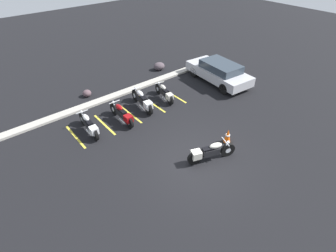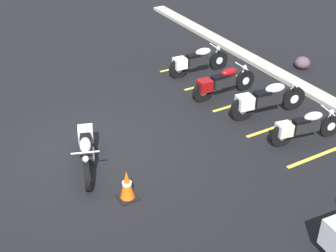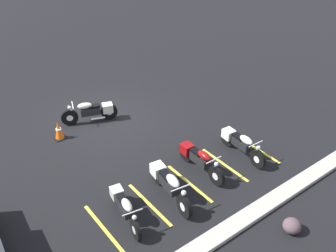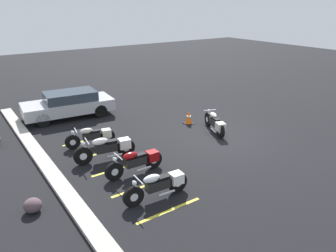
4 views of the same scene
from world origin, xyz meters
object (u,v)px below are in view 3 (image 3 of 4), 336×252
at_px(parked_bike_1, 199,159).
at_px(landscape_rock_0, 292,226).
at_px(parked_bike_0, 240,143).
at_px(parked_bike_2, 168,183).
at_px(parked_bike_3, 124,206).
at_px(motorcycle_cream_featured, 92,111).
at_px(traffic_cone, 59,131).

bearing_deg(parked_bike_1, landscape_rock_0, 5.24).
xyz_separation_m(parked_bike_0, parked_bike_2, (3.15, 0.17, 0.04)).
xyz_separation_m(parked_bike_0, landscape_rock_0, (1.39, 3.25, -0.24)).
relative_size(parked_bike_2, parked_bike_3, 1.15).
bearing_deg(parked_bike_1, parked_bike_2, -75.23).
bearing_deg(motorcycle_cream_featured, parked_bike_0, 141.61).
relative_size(parked_bike_1, parked_bike_3, 1.07).
distance_m(parked_bike_1, parked_bike_2, 1.53).
relative_size(parked_bike_0, parked_bike_1, 0.99).
bearing_deg(parked_bike_1, traffic_cone, -146.68).
distance_m(motorcycle_cream_featured, parked_bike_3, 5.27).
xyz_separation_m(parked_bike_1, landscape_rock_0, (-0.27, 3.45, -0.24)).
bearing_deg(parked_bike_3, motorcycle_cream_featured, 171.76).
bearing_deg(landscape_rock_0, traffic_cone, -68.68).
height_order(parked_bike_0, parked_bike_3, parked_bike_0).
distance_m(parked_bike_2, landscape_rock_0, 3.56).
xyz_separation_m(parked_bike_0, parked_bike_3, (4.64, 0.14, -0.02)).
xyz_separation_m(landscape_rock_0, traffic_cone, (3.04, -7.80, 0.12)).
height_order(parked_bike_0, parked_bike_2, parked_bike_2).
height_order(parked_bike_2, traffic_cone, parked_bike_2).
bearing_deg(parked_bike_2, traffic_cone, -156.41).
height_order(parked_bike_0, traffic_cone, parked_bike_0).
bearing_deg(parked_bike_1, parked_bike_3, -82.66).
bearing_deg(traffic_cone, landscape_rock_0, 111.32).
xyz_separation_m(parked_bike_2, landscape_rock_0, (-1.76, 3.08, -0.27)).
bearing_deg(parked_bike_2, landscape_rock_0, 38.05).
height_order(motorcycle_cream_featured, parked_bike_1, motorcycle_cream_featured).
height_order(parked_bike_3, traffic_cone, parked_bike_3).
bearing_deg(landscape_rock_0, motorcycle_cream_featured, -79.21).
xyz_separation_m(parked_bike_0, traffic_cone, (4.44, -4.55, -0.11)).
distance_m(motorcycle_cream_featured, parked_bike_1, 4.82).
bearing_deg(parked_bike_0, parked_bike_2, -83.51).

